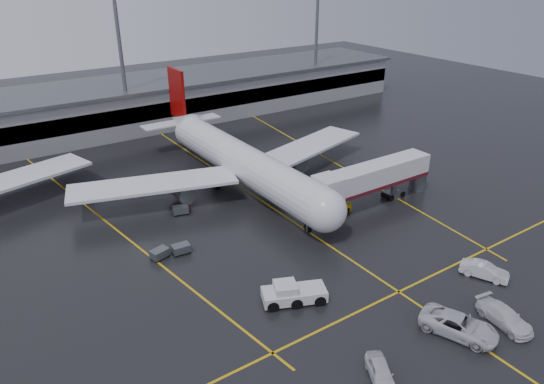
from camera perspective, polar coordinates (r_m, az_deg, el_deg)
ground at (r=67.23m, az=0.45°, el=-2.09°), size 220.00×220.00×0.00m
apron_line_centre at (r=67.23m, az=0.45°, el=-2.08°), size 0.25×90.00×0.02m
apron_line_stop at (r=53.28m, az=14.26°, el=-10.98°), size 60.00×0.25×0.02m
apron_line_left at (r=68.13m, az=-18.54°, el=-3.11°), size 9.99×69.35×0.02m
apron_line_right at (r=84.58m, az=6.67°, el=3.62°), size 7.57×69.64×0.02m
terminal at (r=106.25m, az=-14.60°, el=9.89°), size 122.00×19.00×8.60m
light_mast_mid at (r=97.08m, az=-16.81°, el=14.43°), size 3.00×1.20×25.45m
light_mast_right at (r=118.59m, az=5.08°, el=17.11°), size 3.00×1.20×25.45m
main_airliner at (r=73.00m, az=-3.87°, el=3.74°), size 48.80×45.60×14.10m
jet_bridge at (r=68.48m, az=11.57°, el=1.53°), size 19.90×3.40×6.05m
pushback_tractor at (r=49.99m, az=2.33°, el=-11.52°), size 6.75×4.78×2.24m
belt_loader at (r=67.11m, az=7.40°, el=-1.82°), size 3.78×2.05×2.30m
service_van_a at (r=49.14m, az=20.53°, el=-14.06°), size 5.39×7.50×1.90m
service_van_b at (r=51.96m, az=24.99°, el=-12.76°), size 3.10×5.89×1.63m
service_van_c at (r=57.93m, az=23.06°, el=-8.24°), size 3.60×5.16×1.61m
service_van_d at (r=43.26m, az=12.29°, el=-19.44°), size 3.62×4.63×1.47m
baggage_cart_a at (r=58.41m, az=-10.34°, el=-6.36°), size 2.08×1.43×1.12m
baggage_cart_b at (r=58.01m, az=-12.70°, el=-6.82°), size 2.27×1.78×1.12m
baggage_cart_c at (r=67.07m, az=-10.38°, el=-2.00°), size 2.27×1.77×1.12m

